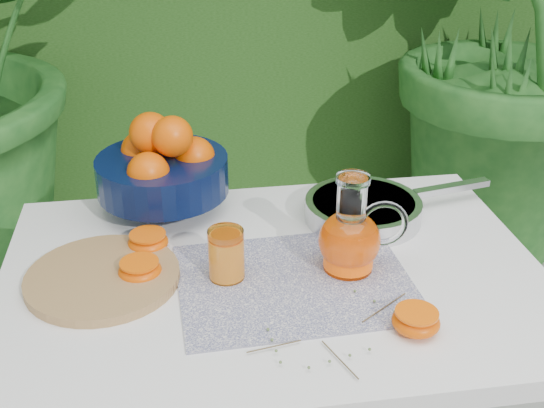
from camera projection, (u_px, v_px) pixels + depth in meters
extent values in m
imported|color=#1C531D|center=(484.00, 30.00, 2.40)|extent=(2.45, 2.45, 1.74)
cube|color=white|center=(274.00, 280.00, 1.27)|extent=(1.00, 0.70, 0.04)
cylinder|color=white|center=(70.00, 357.00, 1.64)|extent=(0.04, 0.04, 0.71)
cylinder|color=white|center=(427.00, 321.00, 1.76)|extent=(0.04, 0.04, 0.71)
cube|color=#0D124C|center=(295.00, 282.00, 1.22)|extent=(0.43, 0.34, 0.00)
cylinder|color=#AA854C|center=(103.00, 277.00, 1.22)|extent=(0.34, 0.34, 0.02)
cylinder|color=black|center=(165.00, 200.00, 1.46)|extent=(0.13, 0.13, 0.04)
cylinder|color=black|center=(163.00, 175.00, 1.43)|extent=(0.36, 0.36, 0.08)
sphere|color=#DA5802|center=(141.00, 151.00, 1.46)|extent=(0.11, 0.11, 0.09)
sphere|color=#DA5802|center=(195.00, 157.00, 1.43)|extent=(0.11, 0.11, 0.09)
sphere|color=#DA5802|center=(148.00, 173.00, 1.36)|extent=(0.11, 0.11, 0.09)
sphere|color=#DA5802|center=(174.00, 147.00, 1.48)|extent=(0.11, 0.11, 0.09)
sphere|color=#DA5802|center=(151.00, 133.00, 1.40)|extent=(0.12, 0.12, 0.09)
sphere|color=#DA5802|center=(172.00, 136.00, 1.37)|extent=(0.11, 0.11, 0.08)
cylinder|color=white|center=(348.00, 266.00, 1.26)|extent=(0.10, 0.10, 0.01)
ellipsoid|color=white|center=(349.00, 240.00, 1.23)|extent=(0.13, 0.13, 0.11)
cylinder|color=white|center=(352.00, 199.00, 1.19)|extent=(0.06, 0.06, 0.07)
cylinder|color=white|center=(353.00, 179.00, 1.18)|extent=(0.07, 0.07, 0.01)
torus|color=white|center=(383.00, 223.00, 1.22)|extent=(0.09, 0.02, 0.09)
cylinder|color=#F55305|center=(349.00, 246.00, 1.24)|extent=(0.10, 0.10, 0.08)
cylinder|color=white|center=(226.00, 254.00, 1.21)|extent=(0.08, 0.08, 0.10)
cylinder|color=orange|center=(226.00, 258.00, 1.22)|extent=(0.07, 0.07, 0.08)
cylinder|color=orange|center=(226.00, 238.00, 1.20)|extent=(0.06, 0.06, 0.00)
cylinder|color=silver|center=(363.00, 210.00, 1.42)|extent=(0.28, 0.28, 0.04)
cylinder|color=white|center=(363.00, 202.00, 1.41)|extent=(0.25, 0.25, 0.01)
cube|color=silver|center=(451.00, 188.00, 1.48)|extent=(0.18, 0.06, 0.01)
ellipsoid|color=#DA5802|center=(140.00, 271.00, 1.23)|extent=(0.10, 0.10, 0.04)
cylinder|color=orange|center=(139.00, 263.00, 1.22)|extent=(0.09, 0.09, 0.00)
ellipsoid|color=#DA5802|center=(148.00, 242.00, 1.31)|extent=(0.10, 0.10, 0.04)
cylinder|color=orange|center=(148.00, 235.00, 1.31)|extent=(0.09, 0.09, 0.00)
ellipsoid|color=#DA5802|center=(416.00, 322.00, 1.09)|extent=(0.10, 0.10, 0.04)
cylinder|color=orange|center=(417.00, 313.00, 1.09)|extent=(0.09, 0.09, 0.00)
cylinder|color=#4F3E24|center=(340.00, 359.00, 1.03)|extent=(0.04, 0.09, 0.00)
sphere|color=#526937|center=(309.00, 368.00, 1.01)|extent=(0.01, 0.01, 0.01)
sphere|color=#526937|center=(330.00, 361.00, 1.03)|extent=(0.01, 0.01, 0.01)
sphere|color=#526937|center=(350.00, 355.00, 1.04)|extent=(0.01, 0.01, 0.01)
sphere|color=#526937|center=(370.00, 349.00, 1.05)|extent=(0.01, 0.01, 0.01)
cylinder|color=#4F3E24|center=(384.00, 307.00, 1.15)|extent=(0.10, 0.07, 0.00)
sphere|color=#526937|center=(355.00, 291.00, 1.19)|extent=(0.01, 0.01, 0.01)
sphere|color=#526937|center=(374.00, 301.00, 1.16)|extent=(0.01, 0.01, 0.01)
sphere|color=#526937|center=(395.00, 312.00, 1.14)|extent=(0.01, 0.01, 0.01)
sphere|color=#526937|center=(416.00, 323.00, 1.11)|extent=(0.01, 0.01, 0.01)
cylinder|color=#4F3E24|center=(274.00, 346.00, 1.06)|extent=(0.09, 0.02, 0.00)
sphere|color=#526937|center=(280.00, 362.00, 1.02)|extent=(0.01, 0.01, 0.01)
sphere|color=#526937|center=(276.00, 351.00, 1.05)|extent=(0.01, 0.01, 0.01)
sphere|color=#526937|center=(272.00, 340.00, 1.07)|extent=(0.01, 0.01, 0.01)
sphere|color=#526937|center=(268.00, 329.00, 1.09)|extent=(0.01, 0.01, 0.01)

